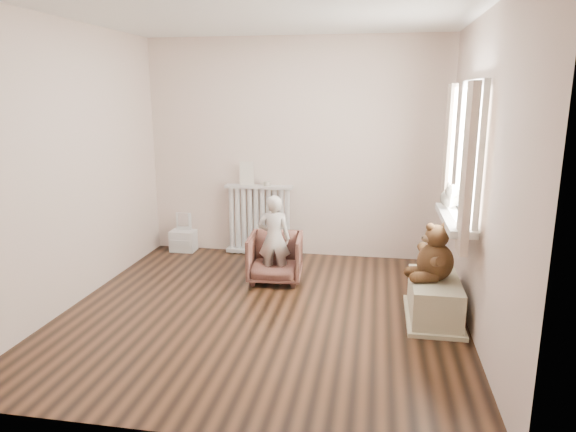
% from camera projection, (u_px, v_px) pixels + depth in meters
% --- Properties ---
extents(floor, '(3.60, 3.60, 0.01)m').
position_uv_depth(floor, '(263.00, 311.00, 4.71)').
color(floor, black).
rests_on(floor, ground).
extents(ceiling, '(3.60, 3.60, 0.01)m').
position_uv_depth(ceiling, '(260.00, 10.00, 4.11)').
color(ceiling, white).
rests_on(ceiling, ground).
extents(back_wall, '(3.60, 0.02, 2.60)m').
position_uv_depth(back_wall, '(295.00, 149.00, 6.14)').
color(back_wall, silver).
rests_on(back_wall, ground).
extents(front_wall, '(3.60, 0.02, 2.60)m').
position_uv_depth(front_wall, '(186.00, 220.00, 2.69)').
color(front_wall, silver).
rests_on(front_wall, ground).
extents(left_wall, '(0.02, 3.60, 2.60)m').
position_uv_depth(left_wall, '(71.00, 166.00, 4.72)').
color(left_wall, silver).
rests_on(left_wall, ground).
extents(right_wall, '(0.02, 3.60, 2.60)m').
position_uv_depth(right_wall, '(481.00, 177.00, 4.11)').
color(right_wall, silver).
rests_on(right_wall, ground).
extents(window, '(0.03, 0.90, 1.10)m').
position_uv_depth(window, '(471.00, 154.00, 4.37)').
color(window, white).
rests_on(window, right_wall).
extents(window_sill, '(0.22, 1.10, 0.06)m').
position_uv_depth(window_sill, '(455.00, 219.00, 4.52)').
color(window_sill, silver).
rests_on(window_sill, right_wall).
extents(curtain_left, '(0.06, 0.26, 1.30)m').
position_uv_depth(curtain_left, '(468.00, 170.00, 3.85)').
color(curtain_left, beige).
rests_on(curtain_left, right_wall).
extents(curtain_right, '(0.06, 0.26, 1.30)m').
position_uv_depth(curtain_right, '(448.00, 153.00, 4.95)').
color(curtain_right, beige).
rests_on(curtain_right, right_wall).
extents(radiator, '(0.82, 0.16, 0.87)m').
position_uv_depth(radiator, '(259.00, 224.00, 6.30)').
color(radiator, silver).
rests_on(radiator, floor).
extents(paper_doll, '(0.17, 0.02, 0.29)m').
position_uv_depth(paper_doll, '(247.00, 173.00, 6.19)').
color(paper_doll, beige).
rests_on(paper_doll, radiator).
extents(tin_a, '(0.09, 0.09, 0.05)m').
position_uv_depth(tin_a, '(267.00, 184.00, 6.17)').
color(tin_a, '#A59E8C').
rests_on(tin_a, radiator).
extents(toy_vanity, '(0.31, 0.22, 0.48)m').
position_uv_depth(toy_vanity, '(183.00, 230.00, 6.47)').
color(toy_vanity, silver).
rests_on(toy_vanity, floor).
extents(armchair, '(0.59, 0.60, 0.51)m').
position_uv_depth(armchair, '(275.00, 258.00, 5.43)').
color(armchair, brown).
rests_on(armchair, floor).
extents(child, '(0.35, 0.25, 0.92)m').
position_uv_depth(child, '(274.00, 239.00, 5.33)').
color(child, beige).
rests_on(child, armchair).
extents(toy_bench, '(0.41, 0.78, 0.37)m').
position_uv_depth(toy_bench, '(434.00, 297.00, 4.51)').
color(toy_bench, beige).
rests_on(toy_bench, floor).
extents(teddy_bear, '(0.47, 0.41, 0.50)m').
position_uv_depth(teddy_bear, '(436.00, 246.00, 4.42)').
color(teddy_bear, '#352010').
rests_on(teddy_bear, toy_bench).
extents(plush_cat, '(0.26, 0.33, 0.25)m').
position_uv_depth(plush_cat, '(450.00, 198.00, 4.79)').
color(plush_cat, gray).
rests_on(plush_cat, window_sill).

